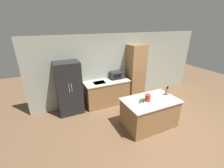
# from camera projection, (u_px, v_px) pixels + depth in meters

# --- Properties ---
(ground_plane) EXTENTS (14.00, 14.00, 0.00)m
(ground_plane) POSITION_uv_depth(u_px,v_px,m) (158.00, 126.00, 4.63)
(ground_plane) COLOR brown
(wall_back) EXTENTS (7.20, 0.06, 2.60)m
(wall_back) POSITION_uv_depth(u_px,v_px,m) (123.00, 67.00, 6.08)
(wall_back) COLOR #9EA393
(wall_back) RESTS_ON ground_plane
(refrigerator) EXTENTS (0.81, 0.66, 1.82)m
(refrigerator) POSITION_uv_depth(u_px,v_px,m) (69.00, 88.00, 5.05)
(refrigerator) COLOR black
(refrigerator) RESTS_ON ground_plane
(back_counter) EXTENTS (1.69, 0.70, 0.94)m
(back_counter) POSITION_uv_depth(u_px,v_px,m) (107.00, 92.00, 5.76)
(back_counter) COLOR olive
(back_counter) RESTS_ON ground_plane
(pantry_cabinet) EXTENTS (0.64, 0.60, 2.19)m
(pantry_cabinet) POSITION_uv_depth(u_px,v_px,m) (135.00, 72.00, 6.05)
(pantry_cabinet) COLOR olive
(pantry_cabinet) RESTS_ON ground_plane
(kitchen_island) EXTENTS (1.60, 0.99, 0.88)m
(kitchen_island) POSITION_uv_depth(u_px,v_px,m) (149.00, 113.00, 4.53)
(kitchen_island) COLOR olive
(kitchen_island) RESTS_ON ground_plane
(microwave) EXTENTS (0.51, 0.38, 0.27)m
(microwave) POSITION_uv_depth(u_px,v_px,m) (117.00, 75.00, 5.81)
(microwave) COLOR #232326
(microwave) RESTS_ON back_counter
(knife_block) EXTENTS (0.10, 0.07, 0.30)m
(knife_block) POSITION_uv_depth(u_px,v_px,m) (167.00, 92.00, 4.61)
(knife_block) COLOR olive
(knife_block) RESTS_ON kitchen_island
(spice_bottle_tall_dark) EXTENTS (0.04, 0.04, 0.15)m
(spice_bottle_tall_dark) POSITION_uv_depth(u_px,v_px,m) (140.00, 101.00, 4.15)
(spice_bottle_tall_dark) COLOR #337033
(spice_bottle_tall_dark) RESTS_ON kitchen_island
(spice_bottle_short_red) EXTENTS (0.06, 0.06, 0.10)m
(spice_bottle_short_red) POSITION_uv_depth(u_px,v_px,m) (143.00, 100.00, 4.27)
(spice_bottle_short_red) COLOR beige
(spice_bottle_short_red) RESTS_ON kitchen_island
(spice_bottle_amber_oil) EXTENTS (0.05, 0.05, 0.13)m
(spice_bottle_amber_oil) POSITION_uv_depth(u_px,v_px,m) (141.00, 100.00, 4.21)
(spice_bottle_amber_oil) COLOR #337033
(spice_bottle_amber_oil) RESTS_ON kitchen_island
(spice_bottle_green_herb) EXTENTS (0.04, 0.04, 0.14)m
(spice_bottle_green_herb) POSITION_uv_depth(u_px,v_px,m) (144.00, 101.00, 4.19)
(spice_bottle_green_herb) COLOR #563319
(spice_bottle_green_herb) RESTS_ON kitchen_island
(kettle) EXTENTS (0.17, 0.17, 0.23)m
(kettle) POSITION_uv_depth(u_px,v_px,m) (148.00, 98.00, 4.27)
(kettle) COLOR #B72D28
(kettle) RESTS_ON kitchen_island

